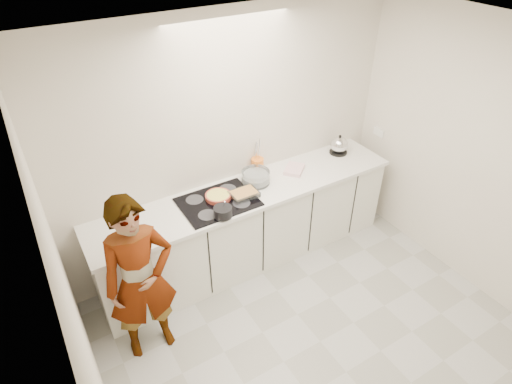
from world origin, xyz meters
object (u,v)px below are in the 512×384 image
cook (141,280)px  utensil_crock (258,165)px  tart_dish (218,196)px  hob (218,202)px  saucepan (223,212)px  kettle (339,145)px  mixing_bowl (256,178)px  baking_dish (244,194)px

cook → utensil_crock: bearing=28.1°
cook → tart_dish: bearing=30.7°
tart_dish → cook: bearing=-151.6°
hob → tart_dish: tart_dish is taller
saucepan → kettle: bearing=12.6°
tart_dish → mixing_bowl: 0.46m
tart_dish → baking_dish: bearing=-24.2°
mixing_bowl → utensil_crock: 0.21m
baking_dish → cook: (-1.20, -0.42, -0.16)m
mixing_bowl → utensil_crock: utensil_crock is taller
hob → saucepan: bearing=-105.2°
hob → utensil_crock: bearing=24.1°
mixing_bowl → kettle: (1.13, 0.04, 0.03)m
hob → kettle: 1.62m
mixing_bowl → cook: cook is taller
saucepan → utensil_crock: bearing=36.7°
hob → baking_dish: (0.26, -0.06, 0.04)m
hob → tart_dish: bearing=59.7°
cook → saucepan: bearing=18.3°
hob → utensil_crock: utensil_crock is taller
baking_dish → cook: bearing=-160.6°
utensil_crock → cook: (-1.56, -0.75, -0.20)m
baking_dish → saucepan: bearing=-151.7°
saucepan → mixing_bowl: (0.55, 0.33, 0.00)m
tart_dish → baking_dish: baking_dish is taller
tart_dish → utensil_crock: 0.63m
hob → saucepan: (-0.06, -0.23, 0.05)m
baking_dish → kettle: 1.37m
utensil_crock → cook: size_ratio=0.10×
kettle → utensil_crock: bearing=172.8°
hob → kettle: size_ratio=2.71×
hob → mixing_bowl: (0.49, 0.11, 0.06)m
kettle → baking_dish: bearing=-171.5°
hob → cook: size_ratio=0.45×
mixing_bowl → utensil_crock: size_ratio=2.07×
saucepan → tart_dish: bearing=71.9°
tart_dish → baking_dish: size_ratio=1.14×
saucepan → baking_dish: bearing=28.3°
tart_dish → mixing_bowl: size_ratio=0.90×
baking_dish → mixing_bowl: size_ratio=0.79×
tart_dish → baking_dish: (0.23, -0.10, 0.01)m
cook → mixing_bowl: bearing=24.6°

